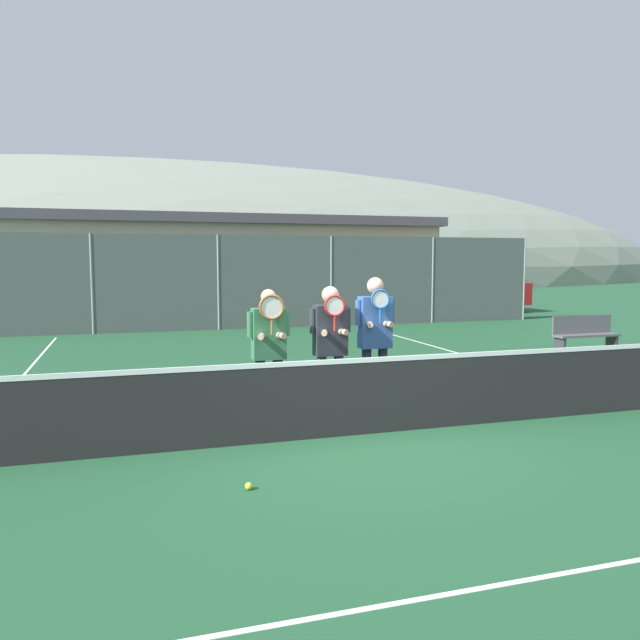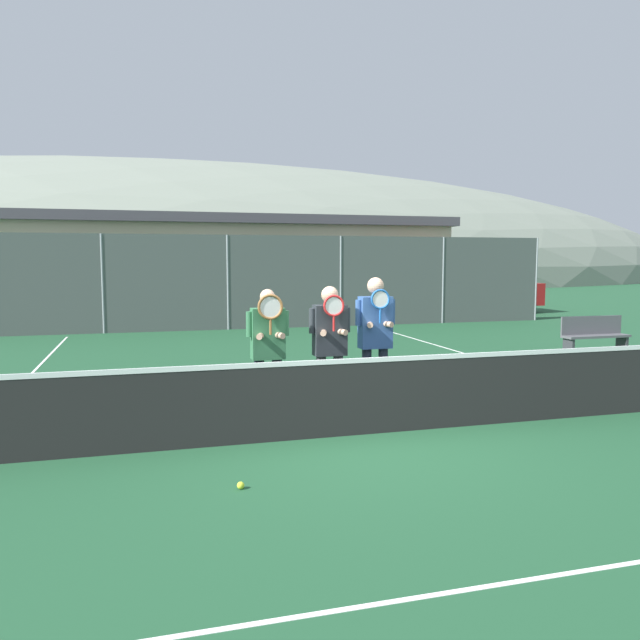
{
  "view_description": "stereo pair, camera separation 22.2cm",
  "coord_description": "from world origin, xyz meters",
  "views": [
    {
      "loc": [
        -2.62,
        -6.8,
        2.09
      ],
      "look_at": [
        -0.14,
        1.13,
        1.28
      ],
      "focal_mm": 35.0,
      "sensor_mm": 36.0,
      "label": 1
    },
    {
      "loc": [
        -2.41,
        -6.86,
        2.09
      ],
      "look_at": [
        -0.14,
        1.13,
        1.28
      ],
      "focal_mm": 35.0,
      "sensor_mm": 36.0,
      "label": 2
    }
  ],
  "objects": [
    {
      "name": "player_center_right",
      "position": [
        0.6,
        0.99,
        1.1
      ],
      "size": [
        0.57,
        0.34,
        1.84
      ],
      "color": "#232838",
      "rests_on": "ground_plane"
    },
    {
      "name": "bench_courtside",
      "position": [
        7.0,
        4.43,
        0.46
      ],
      "size": [
        1.53,
        0.36,
        0.85
      ],
      "color": "#515156",
      "rests_on": "ground_plane"
    },
    {
      "name": "hill_distant",
      "position": [
        0.0,
        62.04,
        0.0
      ],
      "size": [
        119.43,
        66.35,
        23.22
      ],
      "color": "gray",
      "rests_on": "ground_plane"
    },
    {
      "name": "court_line_service_near",
      "position": [
        0.0,
        -3.5,
        0.0
      ],
      "size": [
        8.83,
        0.05,
        0.01
      ],
      "primitive_type": "cube",
      "color": "white",
      "rests_on": "ground_plane"
    },
    {
      "name": "clubhouse_building",
      "position": [
        0.88,
        18.81,
        1.91
      ],
      "size": [
        18.23,
        5.5,
        3.78
      ],
      "color": "beige",
      "rests_on": "ground_plane"
    },
    {
      "name": "ground_plane",
      "position": [
        0.0,
        0.0,
        0.0
      ],
      "size": [
        120.0,
        120.0,
        0.0
      ],
      "primitive_type": "plane",
      "color": "#1E4C2D"
    },
    {
      "name": "tennis_net",
      "position": [
        0.0,
        0.0,
        0.48
      ],
      "size": [
        11.87,
        0.09,
        1.03
      ],
      "color": "gray",
      "rests_on": "ground_plane"
    },
    {
      "name": "court_line_right_sideline",
      "position": [
        4.42,
        3.0,
        0.0
      ],
      "size": [
        0.05,
        16.0,
        0.01
      ],
      "primitive_type": "cube",
      "color": "white",
      "rests_on": "ground_plane"
    },
    {
      "name": "car_far_left",
      "position": [
        -5.55,
        14.33,
        0.9
      ],
      "size": [
        4.48,
        2.02,
        1.75
      ],
      "color": "black",
      "rests_on": "ground_plane"
    },
    {
      "name": "car_center",
      "position": [
        5.15,
        14.74,
        0.87
      ],
      "size": [
        4.15,
        1.92,
        1.68
      ],
      "color": "black",
      "rests_on": "ground_plane"
    },
    {
      "name": "fence_back",
      "position": [
        0.0,
        11.6,
        1.4
      ],
      "size": [
        21.08,
        0.06,
        2.8
      ],
      "color": "gray",
      "rests_on": "ground_plane"
    },
    {
      "name": "player_leftmost",
      "position": [
        -0.9,
        0.87,
        1.01
      ],
      "size": [
        0.55,
        0.34,
        1.71
      ],
      "color": "#232838",
      "rests_on": "ground_plane"
    },
    {
      "name": "player_center_left",
      "position": [
        -0.08,
        0.86,
        1.04
      ],
      "size": [
        0.56,
        0.34,
        1.74
      ],
      "color": "#56565B",
      "rests_on": "ground_plane"
    },
    {
      "name": "tennis_ball_on_court",
      "position": [
        -1.6,
        -1.37,
        0.03
      ],
      "size": [
        0.07,
        0.07,
        0.07
      ],
      "color": "#CCDB33",
      "rests_on": "ground_plane"
    },
    {
      "name": "car_left_of_center",
      "position": [
        -0.12,
        14.21,
        0.89
      ],
      "size": [
        4.64,
        2.03,
        1.74
      ],
      "color": "#285638",
      "rests_on": "ground_plane"
    },
    {
      "name": "car_right_of_center",
      "position": [
        10.29,
        14.76,
        0.94
      ],
      "size": [
        4.4,
        2.08,
        1.86
      ],
      "color": "maroon",
      "rests_on": "ground_plane"
    }
  ]
}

